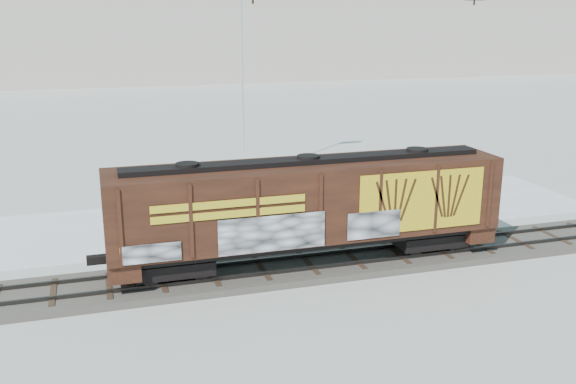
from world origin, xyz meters
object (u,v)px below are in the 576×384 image
object	(u,v)px
flagpole	(244,99)
car_white	(186,214)
car_silver	(183,218)
car_dark	(419,194)
hopper_railcar	(308,204)

from	to	relation	value
flagpole	car_white	distance (m)	11.37
flagpole	car_white	size ratio (longest dim) A/B	3.21
car_silver	car_white	bearing A→B (deg)	-31.10
flagpole	car_dark	size ratio (longest dim) A/B	2.51
hopper_railcar	car_white	distance (m)	8.23
car_white	car_dark	size ratio (longest dim) A/B	0.78
flagpole	car_dark	world-z (taller)	flagpole
car_dark	car_silver	bearing A→B (deg)	106.89
hopper_railcar	flagpole	bearing A→B (deg)	86.01
hopper_railcar	car_silver	world-z (taller)	hopper_railcar
hopper_railcar	car_white	size ratio (longest dim) A/B	3.82
hopper_railcar	car_dark	distance (m)	11.02
flagpole	hopper_railcar	bearing A→B (deg)	-93.99
car_white	car_dark	bearing A→B (deg)	-88.13
hopper_railcar	flagpole	xyz separation A→B (m)	(1.12, 16.00, 2.28)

